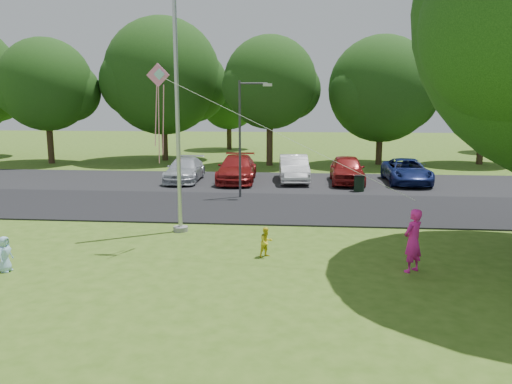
# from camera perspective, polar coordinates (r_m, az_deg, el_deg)

# --- Properties ---
(ground) EXTENTS (120.00, 120.00, 0.00)m
(ground) POSITION_cam_1_polar(r_m,az_deg,el_deg) (12.19, 2.08, -10.92)
(ground) COLOR #3E6219
(ground) RESTS_ON ground
(park_road) EXTENTS (60.00, 6.00, 0.06)m
(park_road) POSITION_cam_1_polar(r_m,az_deg,el_deg) (20.82, 3.45, -1.80)
(park_road) COLOR black
(park_road) RESTS_ON ground
(parking_strip) EXTENTS (42.00, 7.00, 0.06)m
(parking_strip) POSITION_cam_1_polar(r_m,az_deg,el_deg) (27.20, 3.88, 1.09)
(parking_strip) COLOR black
(parking_strip) RESTS_ON ground
(flagpole) EXTENTS (0.50, 0.50, 10.00)m
(flagpole) POSITION_cam_1_polar(r_m,az_deg,el_deg) (16.85, -8.99, 9.39)
(flagpole) COLOR #B7BABF
(flagpole) RESTS_ON ground
(street_lamp) EXTENTS (1.49, 0.32, 5.31)m
(street_lamp) POSITION_cam_1_polar(r_m,az_deg,el_deg) (22.58, -1.33, 7.26)
(street_lamp) COLOR #3F3F44
(street_lamp) RESTS_ON ground
(trash_can) EXTENTS (0.53, 0.53, 0.85)m
(trash_can) POSITION_cam_1_polar(r_m,az_deg,el_deg) (24.83, 11.71, 0.92)
(trash_can) COLOR black
(trash_can) RESTS_ON ground
(tree_row) EXTENTS (64.35, 11.94, 10.88)m
(tree_row) POSITION_cam_1_polar(r_m,az_deg,el_deg) (35.60, 6.97, 12.41)
(tree_row) COLOR #332316
(tree_row) RESTS_ON ground
(horizon_trees) EXTENTS (77.46, 7.20, 7.02)m
(horizon_trees) POSITION_cam_1_polar(r_m,az_deg,el_deg) (45.35, 9.75, 10.12)
(horizon_trees) COLOR #332316
(horizon_trees) RESTS_ON ground
(parked_cars) EXTENTS (14.01, 5.14, 1.47)m
(parked_cars) POSITION_cam_1_polar(r_m,az_deg,el_deg) (27.11, 4.67, 2.58)
(parked_cars) COLOR #B2B7BF
(parked_cars) RESTS_ON ground
(woman) EXTENTS (0.73, 0.71, 1.69)m
(woman) POSITION_cam_1_polar(r_m,az_deg,el_deg) (13.65, 17.49, -5.32)
(woman) COLOR #E51E98
(woman) RESTS_ON ground
(child_yellow) EXTENTS (0.54, 0.53, 0.87)m
(child_yellow) POSITION_cam_1_polar(r_m,az_deg,el_deg) (14.36, 1.18, -5.75)
(child_yellow) COLOR yellow
(child_yellow) RESTS_ON ground
(child_blue) EXTENTS (0.34, 0.49, 0.95)m
(child_blue) POSITION_cam_1_polar(r_m,az_deg,el_deg) (14.69, -26.78, -6.35)
(child_blue) COLOR #A4D5FC
(child_blue) RESTS_ON ground
(kite) EXTENTS (7.42, 1.85, 3.58)m
(kite) POSITION_cam_1_polar(r_m,az_deg,el_deg) (14.91, -10.54, 11.22)
(kite) COLOR pink
(kite) RESTS_ON ground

